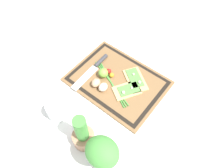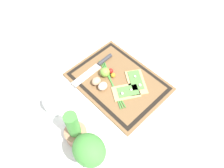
% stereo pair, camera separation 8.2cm
% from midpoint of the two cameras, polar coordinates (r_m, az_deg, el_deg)
% --- Properties ---
extents(ground_plane, '(6.00, 6.00, 0.00)m').
position_cam_midpoint_polar(ground_plane, '(1.20, -0.54, 0.45)').
color(ground_plane, white).
extents(cutting_board, '(0.50, 0.38, 0.02)m').
position_cam_midpoint_polar(cutting_board, '(1.19, -0.55, 0.66)').
color(cutting_board, brown).
rests_on(cutting_board, ground_plane).
extents(pizza_slice_near, '(0.19, 0.16, 0.02)m').
position_cam_midpoint_polar(pizza_slice_near, '(1.18, 4.16, 1.10)').
color(pizza_slice_near, tan).
rests_on(pizza_slice_near, cutting_board).
extents(pizza_slice_far, '(0.15, 0.17, 0.02)m').
position_cam_midpoint_polar(pizza_slice_far, '(1.14, 1.96, -1.73)').
color(pizza_slice_far, tan).
rests_on(pizza_slice_far, cutting_board).
extents(knife, '(0.05, 0.29, 0.02)m').
position_cam_midpoint_polar(knife, '(1.24, -6.07, 4.65)').
color(knife, silver).
rests_on(knife, cutting_board).
extents(egg_brown, '(0.04, 0.05, 0.04)m').
position_cam_midpoint_polar(egg_brown, '(1.16, -6.22, 0.18)').
color(egg_brown, tan).
rests_on(egg_brown, cutting_board).
extents(egg_pink, '(0.04, 0.05, 0.04)m').
position_cam_midpoint_polar(egg_pink, '(1.14, -4.39, -0.92)').
color(egg_pink, beige).
rests_on(egg_pink, cutting_board).
extents(lime, '(0.05, 0.05, 0.05)m').
position_cam_midpoint_polar(lime, '(1.18, -4.27, 2.79)').
color(lime, '#7FB742').
rests_on(lime, cutting_board).
extents(cherry_tomato_red, '(0.03, 0.03, 0.03)m').
position_cam_midpoint_polar(cherry_tomato_red, '(1.21, -2.82, 3.29)').
color(cherry_tomato_red, red).
rests_on(cherry_tomato_red, cutting_board).
extents(cherry_tomato_yellow, '(0.03, 0.03, 0.03)m').
position_cam_midpoint_polar(cherry_tomato_yellow, '(1.19, -2.07, 2.22)').
color(cherry_tomato_yellow, gold).
rests_on(cherry_tomato_yellow, cutting_board).
extents(scallion_bunch, '(0.32, 0.16, 0.01)m').
position_cam_midpoint_polar(scallion_bunch, '(1.17, -2.24, 0.29)').
color(scallion_bunch, '#47933D').
rests_on(scallion_bunch, cutting_board).
extents(herb_pot, '(0.10, 0.10, 0.22)m').
position_cam_midpoint_polar(herb_pot, '(0.99, -10.04, -13.08)').
color(herb_pot, '#AD7A5B').
rests_on(herb_pot, ground_plane).
extents(sauce_jar, '(0.08, 0.08, 0.10)m').
position_cam_midpoint_polar(sauce_jar, '(1.10, -16.54, -7.02)').
color(sauce_jar, silver).
rests_on(sauce_jar, ground_plane).
extents(herb_glass, '(0.14, 0.12, 0.22)m').
position_cam_midpoint_polar(herb_glass, '(0.89, -5.25, -18.06)').
color(herb_glass, silver).
rests_on(herb_glass, ground_plane).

